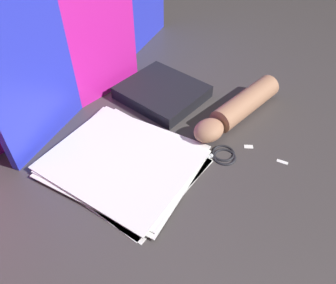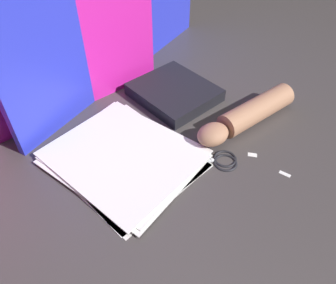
# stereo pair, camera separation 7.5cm
# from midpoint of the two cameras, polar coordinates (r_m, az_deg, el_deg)

# --- Properties ---
(ground_plane) EXTENTS (6.00, 6.00, 0.00)m
(ground_plane) POSITION_cam_midpoint_polar(r_m,az_deg,el_deg) (0.81, -1.50, -2.29)
(ground_plane) COLOR #3D3838
(paper_stack) EXTENTS (0.31, 0.36, 0.02)m
(paper_stack) POSITION_cam_midpoint_polar(r_m,az_deg,el_deg) (0.79, -10.48, -3.54)
(paper_stack) COLOR white
(paper_stack) RESTS_ON ground_plane
(book_closed) EXTENTS (0.23, 0.25, 0.04)m
(book_closed) POSITION_cam_midpoint_polar(r_m,az_deg,el_deg) (0.98, -3.26, 8.56)
(book_closed) COLOR black
(book_closed) RESTS_ON ground_plane
(scissors) EXTENTS (0.15, 0.17, 0.01)m
(scissors) POSITION_cam_midpoint_polar(r_m,az_deg,el_deg) (0.81, 5.49, -2.33)
(scissors) COLOR silver
(scissors) RESTS_ON ground_plane
(hand_forearm) EXTENTS (0.33, 0.13, 0.06)m
(hand_forearm) POSITION_cam_midpoint_polar(r_m,az_deg,el_deg) (0.91, 9.82, 5.71)
(hand_forearm) COLOR #A87556
(hand_forearm) RESTS_ON ground_plane
(paper_scrap_near) EXTENTS (0.02, 0.03, 0.00)m
(paper_scrap_near) POSITION_cam_midpoint_polar(r_m,az_deg,el_deg) (0.84, 11.41, -0.91)
(paper_scrap_near) COLOR white
(paper_scrap_near) RESTS_ON ground_plane
(paper_scrap_mid) EXTENTS (0.01, 0.03, 0.00)m
(paper_scrap_mid) POSITION_cam_midpoint_polar(r_m,az_deg,el_deg) (0.83, 16.87, -3.45)
(paper_scrap_mid) COLOR white
(paper_scrap_mid) RESTS_ON ground_plane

